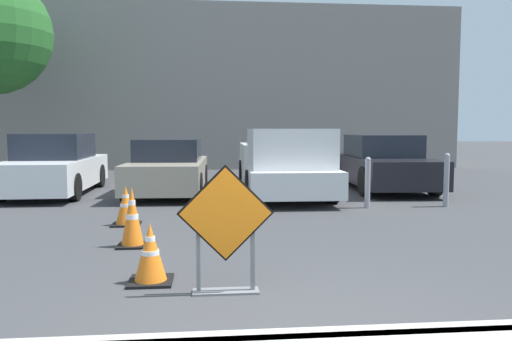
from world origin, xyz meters
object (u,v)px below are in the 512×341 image
(road_closed_sign, at_px, (226,226))
(pickup_truck, at_px, (284,166))
(parked_car_third, at_px, (382,164))
(traffic_cone_nearest, at_px, (150,254))
(traffic_cone_third, at_px, (126,206))
(bollard_nearest, at_px, (368,181))
(traffic_cone_second, at_px, (132,217))
(bollard_second, at_px, (446,179))
(parked_car_nearest, at_px, (55,166))
(parked_car_second, at_px, (169,168))

(road_closed_sign, distance_m, pickup_truck, 7.23)
(parked_car_third, bearing_deg, traffic_cone_nearest, 58.73)
(traffic_cone_nearest, xyz_separation_m, traffic_cone_third, (-0.76, 3.20, 0.02))
(traffic_cone_third, xyz_separation_m, bollard_nearest, (4.57, 1.39, 0.22))
(traffic_cone_second, bearing_deg, pickup_truck, 60.22)
(pickup_truck, distance_m, bollard_nearest, 2.46)
(road_closed_sign, relative_size, traffic_cone_second, 1.53)
(traffic_cone_second, distance_m, bollard_second, 6.59)
(parked_car_nearest, height_order, parked_car_third, parked_car_nearest)
(pickup_truck, bearing_deg, parked_car_second, -10.82)
(traffic_cone_nearest, relative_size, pickup_truck, 0.11)
(parked_car_nearest, relative_size, bollard_nearest, 4.26)
(road_closed_sign, bearing_deg, bollard_second, 46.92)
(traffic_cone_nearest, distance_m, parked_car_third, 9.27)
(parked_car_nearest, height_order, pickup_truck, pickup_truck)
(bollard_nearest, height_order, bollard_second, bollard_second)
(parked_car_third, relative_size, bollard_second, 4.19)
(road_closed_sign, height_order, parked_car_nearest, parked_car_nearest)
(traffic_cone_second, height_order, bollard_second, bollard_second)
(parked_car_second, bearing_deg, traffic_cone_nearest, 95.26)
(bollard_nearest, xyz_separation_m, bollard_second, (1.66, 0.00, 0.04))
(traffic_cone_second, relative_size, bollard_second, 0.74)
(parked_car_third, bearing_deg, parked_car_nearest, 4.01)
(road_closed_sign, relative_size, bollard_second, 1.14)
(pickup_truck, height_order, bollard_nearest, pickup_truck)
(pickup_truck, bearing_deg, bollard_nearest, 125.95)
(road_closed_sign, height_order, traffic_cone_second, road_closed_sign)
(road_closed_sign, height_order, traffic_cone_third, road_closed_sign)
(bollard_nearest, bearing_deg, parked_car_third, 65.43)
(parked_car_second, height_order, parked_car_third, parked_car_third)
(parked_car_nearest, bearing_deg, bollard_nearest, 156.64)
(traffic_cone_third, relative_size, bollard_second, 0.60)
(parked_car_second, height_order, bollard_nearest, parked_car_second)
(road_closed_sign, relative_size, parked_car_nearest, 0.29)
(traffic_cone_second, bearing_deg, parked_car_nearest, 115.03)
(parked_car_second, bearing_deg, traffic_cone_second, 91.72)
(pickup_truck, xyz_separation_m, bollard_second, (3.06, -2.02, -0.14))
(traffic_cone_third, distance_m, bollard_second, 6.39)
(traffic_cone_nearest, xyz_separation_m, parked_car_nearest, (-3.16, 7.50, 0.37))
(road_closed_sign, height_order, pickup_truck, pickup_truck)
(road_closed_sign, distance_m, bollard_second, 6.88)
(traffic_cone_third, distance_m, parked_car_third, 7.46)
(road_closed_sign, height_order, traffic_cone_nearest, road_closed_sign)
(traffic_cone_nearest, xyz_separation_m, traffic_cone_second, (-0.43, 1.64, 0.10))
(traffic_cone_third, relative_size, bollard_nearest, 0.64)
(traffic_cone_nearest, bearing_deg, bollard_nearest, 50.32)
(pickup_truck, bearing_deg, parked_car_nearest, -7.92)
(parked_car_nearest, distance_m, parked_car_third, 8.37)
(parked_car_nearest, bearing_deg, pickup_truck, 170.18)
(parked_car_third, bearing_deg, traffic_cone_third, 39.69)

